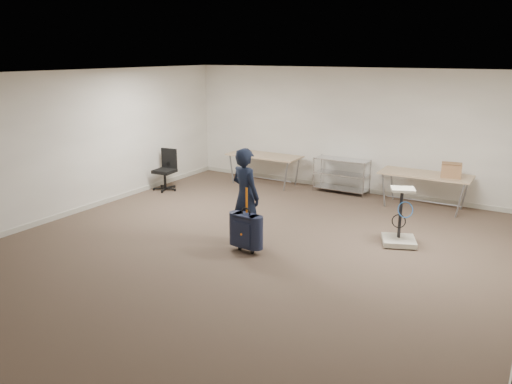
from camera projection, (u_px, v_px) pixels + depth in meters
The scene contains 10 objects.
ground at pixel (243, 253), 8.03m from camera, with size 9.00×9.00×0.00m, color #3E3026.
room_shell at pixel (284, 225), 9.15m from camera, with size 8.00×9.00×9.00m.
folding_table_left at pixel (264, 157), 12.05m from camera, with size 1.80×0.75×0.73m.
folding_table_right at pixel (425, 176), 10.17m from camera, with size 1.80×0.75×0.73m.
wire_shelf at pixel (342, 174), 11.38m from camera, with size 1.22×0.47×0.80m.
person at pixel (245, 196), 8.29m from camera, with size 0.59×0.39×1.62m, color black.
suitcase at pixel (246, 231), 7.97m from camera, with size 0.41×0.25×1.07m.
office_chair at pixel (166, 178), 11.68m from camera, with size 0.58×0.58×0.95m.
equipment_cart at pixel (400, 230), 8.32m from camera, with size 0.69×0.69×0.98m.
cardboard_box at pixel (451, 170), 9.84m from camera, with size 0.38×0.28×0.28m, color #A46D4C.
Camera 1 is at (4.01, -6.30, 3.11)m, focal length 35.00 mm.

